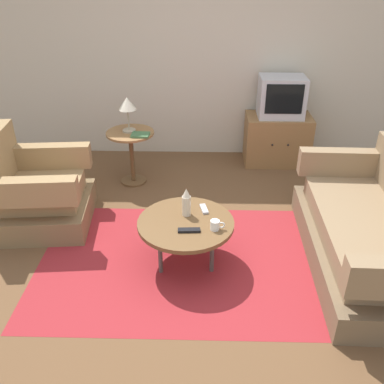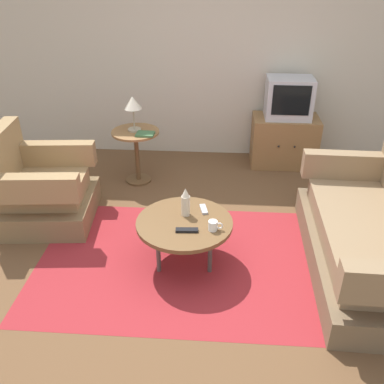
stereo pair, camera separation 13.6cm
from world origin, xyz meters
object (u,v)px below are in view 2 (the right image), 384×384
(television, at_px, (289,98))
(mug, at_px, (213,226))
(tv_stand, at_px, (284,141))
(vase, at_px, (186,202))
(table_lamp, at_px, (133,105))
(armchair, at_px, (40,190))
(side_table, at_px, (136,145))
(tv_remote_silver, at_px, (204,209))
(couch, at_px, (373,240))
(book, at_px, (145,134))
(coffee_table, at_px, (185,224))
(tv_remote_dark, at_px, (187,230))

(television, bearing_deg, mug, -110.88)
(tv_stand, height_order, vase, vase)
(tv_stand, xyz_separation_m, table_lamp, (-1.74, -0.57, 0.60))
(armchair, relative_size, side_table, 1.53)
(tv_stand, bearing_deg, table_lamp, -161.72)
(mug, height_order, tv_remote_silver, mug)
(television, xyz_separation_m, vase, (-1.06, -1.94, -0.31))
(armchair, relative_size, couch, 0.51)
(vase, relative_size, book, 1.26)
(book, bearing_deg, television, 26.65)
(couch, distance_m, coffee_table, 1.54)
(table_lamp, height_order, vase, table_lamp)
(book, bearing_deg, tv_stand, 26.55)
(tv_remote_silver, relative_size, book, 0.76)
(tv_remote_silver, bearing_deg, couch, -108.75)
(table_lamp, relative_size, vase, 1.53)
(armchair, relative_size, tv_remote_dark, 5.26)
(coffee_table, xyz_separation_m, table_lamp, (-0.68, 1.46, 0.52))
(tv_stand, bearing_deg, book, -156.37)
(table_lamp, bearing_deg, armchair, -131.75)
(coffee_table, distance_m, mug, 0.27)
(tv_remote_dark, bearing_deg, coffee_table, -80.71)
(couch, relative_size, vase, 7.39)
(couch, xyz_separation_m, television, (-0.48, 2.01, 0.56))
(armchair, xyz_separation_m, tv_stand, (2.52, 1.45, -0.01))
(television, relative_size, vase, 2.14)
(mug, xyz_separation_m, tv_remote_silver, (-0.09, 0.29, -0.03))
(coffee_table, xyz_separation_m, side_table, (-0.67, 1.44, 0.06))
(couch, xyz_separation_m, vase, (-1.54, 0.07, 0.25))
(tv_remote_silver, xyz_separation_m, book, (-0.69, 1.16, 0.20))
(couch, height_order, table_lamp, table_lamp)
(tv_stand, relative_size, mug, 6.73)
(mug, distance_m, tv_remote_dark, 0.21)
(vase, xyz_separation_m, mug, (0.24, -0.21, -0.08))
(television, xyz_separation_m, tv_remote_dark, (-1.03, -2.18, -0.42))
(armchair, distance_m, table_lamp, 1.32)
(side_table, bearing_deg, tv_remote_dark, -66.22)
(coffee_table, distance_m, side_table, 1.59)
(tv_stand, relative_size, television, 1.47)
(table_lamp, distance_m, vase, 1.57)
(vase, height_order, book, vase)
(armchair, bearing_deg, book, 124.13)
(coffee_table, height_order, table_lamp, table_lamp)
(coffee_table, bearing_deg, side_table, 114.79)
(couch, bearing_deg, vase, 89.09)
(television, relative_size, table_lamp, 1.40)
(side_table, height_order, book, book)
(coffee_table, relative_size, television, 1.49)
(coffee_table, bearing_deg, couch, 1.23)
(television, relative_size, book, 2.70)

